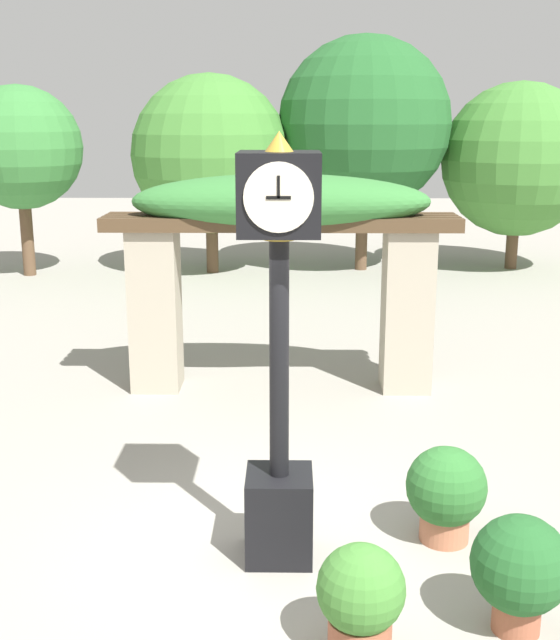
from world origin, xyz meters
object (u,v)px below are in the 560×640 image
Objects in this scene: potted_plant_near_right at (361,597)px; potted_plant_far_left at (446,491)px; pedestal_clock at (279,353)px; potted_plant_far_right at (520,568)px.

potted_plant_far_left reaches higher than potted_plant_near_right.
potted_plant_near_right is 0.94× the size of potted_plant_far_left.
potted_plant_far_left is (0.85, 1.52, 0.03)m from potted_plant_near_right.
pedestal_clock is at bearing 114.22° from potted_plant_near_right.
potted_plant_far_left is at bearing 10.80° from pedestal_clock.
potted_plant_near_right is 1.16m from potted_plant_far_right.
potted_plant_far_right is at bearing -77.58° from potted_plant_far_left.
potted_plant_near_right is at bearing -119.35° from potted_plant_far_left.
potted_plant_far_left is 1.29m from potted_plant_far_right.
pedestal_clock is 2.33m from potted_plant_far_right.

